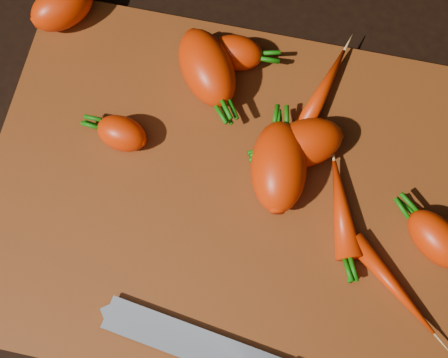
# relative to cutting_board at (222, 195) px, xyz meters

# --- Properties ---
(ground) EXTENTS (2.00, 2.00, 0.01)m
(ground) POSITION_rel_cutting_board_xyz_m (0.00, 0.00, -0.01)
(ground) COLOR black
(cutting_board) EXTENTS (0.50, 0.40, 0.01)m
(cutting_board) POSITION_rel_cutting_board_xyz_m (0.00, 0.00, 0.00)
(cutting_board) COLOR brown
(cutting_board) RESTS_ON ground
(carrot_0) EXTENTS (0.09, 0.09, 0.05)m
(carrot_0) POSITION_rel_cutting_board_xyz_m (-0.22, 0.17, 0.03)
(carrot_0) COLOR red
(carrot_0) RESTS_ON cutting_board
(carrot_1) EXTENTS (0.06, 0.05, 0.04)m
(carrot_1) POSITION_rel_cutting_board_xyz_m (-0.12, 0.04, 0.02)
(carrot_1) COLOR red
(carrot_1) RESTS_ON cutting_board
(carrot_2) EXTENTS (0.10, 0.11, 0.05)m
(carrot_2) POSITION_rel_cutting_board_xyz_m (-0.04, 0.13, 0.03)
(carrot_2) COLOR red
(carrot_2) RESTS_ON cutting_board
(carrot_3) EXTENTS (0.07, 0.11, 0.06)m
(carrot_3) POSITION_rel_cutting_board_xyz_m (0.05, 0.03, 0.03)
(carrot_3) COLOR red
(carrot_3) RESTS_ON cutting_board
(carrot_4) EXTENTS (0.09, 0.08, 0.05)m
(carrot_4) POSITION_rel_cutting_board_xyz_m (0.07, 0.06, 0.03)
(carrot_4) COLOR red
(carrot_4) RESTS_ON cutting_board
(carrot_5) EXTENTS (0.06, 0.04, 0.04)m
(carrot_5) POSITION_rel_cutting_board_xyz_m (-0.02, 0.16, 0.03)
(carrot_5) COLOR red
(carrot_5) RESTS_ON cutting_board
(carrot_6) EXTENTS (0.08, 0.08, 0.04)m
(carrot_6) POSITION_rel_cutting_board_xyz_m (0.22, -0.01, 0.03)
(carrot_6) COLOR red
(carrot_6) RESTS_ON cutting_board
(carrot_7) EXTENTS (0.05, 0.11, 0.02)m
(carrot_7) POSITION_rel_cutting_board_xyz_m (0.08, 0.13, 0.02)
(carrot_7) COLOR red
(carrot_7) RESTS_ON cutting_board
(carrot_8) EXTENTS (0.10, 0.09, 0.02)m
(carrot_8) POSITION_rel_cutting_board_xyz_m (0.19, -0.06, 0.02)
(carrot_8) COLOR red
(carrot_8) RESTS_ON cutting_board
(carrot_9) EXTENTS (0.06, 0.11, 0.03)m
(carrot_9) POSITION_rel_cutting_board_xyz_m (0.12, 0.01, 0.02)
(carrot_9) COLOR red
(carrot_9) RESTS_ON cutting_board
(knife) EXTENTS (0.30, 0.07, 0.02)m
(knife) POSITION_rel_cutting_board_xyz_m (0.02, -0.16, 0.01)
(knife) COLOR gray
(knife) RESTS_ON cutting_board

